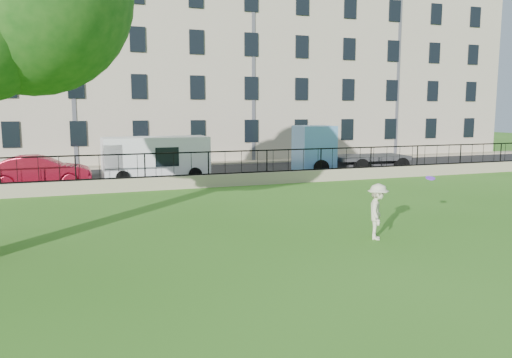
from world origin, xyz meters
name	(u,v)px	position (x,y,z in m)	size (l,w,h in m)	color
ground	(323,255)	(0.00, 0.00, 0.00)	(120.00, 120.00, 0.00)	#33711B
retaining_wall	(209,181)	(0.00, 12.00, 0.30)	(50.00, 0.40, 0.60)	tan
iron_railing	(208,163)	(0.00, 12.00, 1.15)	(50.00, 0.05, 1.13)	black
street	(188,175)	(0.00, 16.70, 0.01)	(60.00, 9.00, 0.01)	black
sidewalk	(172,165)	(0.00, 21.90, 0.06)	(60.00, 1.40, 0.12)	tan
building_row	(157,67)	(0.00, 27.57, 6.92)	(56.40, 10.40, 13.80)	#BCB096
man	(378,212)	(2.17, 0.89, 0.81)	(1.04, 0.60, 1.61)	beige
frisbee	(430,178)	(3.89, 0.82, 1.71)	(0.27, 0.27, 0.03)	#782AF0
red_sedan	(40,172)	(-7.62, 14.49, 0.77)	(1.64, 4.69, 1.55)	#AD152E
white_van	(156,158)	(-2.00, 15.40, 1.14)	(5.44, 2.12, 2.28)	white
blue_truck	(350,149)	(9.43, 14.93, 1.39)	(6.63, 2.35, 2.78)	#5994D2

